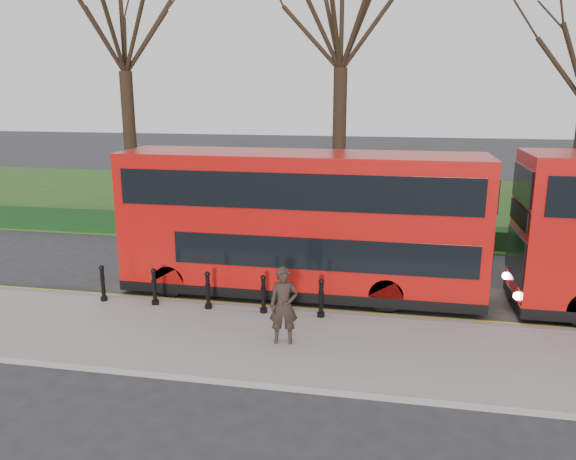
# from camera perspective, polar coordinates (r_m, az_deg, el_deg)

# --- Properties ---
(ground) EXTENTS (120.00, 120.00, 0.00)m
(ground) POSITION_cam_1_polar(r_m,az_deg,el_deg) (16.85, -5.42, -6.78)
(ground) COLOR #28282B
(ground) RESTS_ON ground
(pavement) EXTENTS (60.00, 4.00, 0.15)m
(pavement) POSITION_cam_1_polar(r_m,az_deg,el_deg) (14.20, -8.85, -10.69)
(pavement) COLOR gray
(pavement) RESTS_ON ground
(kerb) EXTENTS (60.00, 0.25, 0.16)m
(kerb) POSITION_cam_1_polar(r_m,az_deg,el_deg) (15.94, -6.43, -7.78)
(kerb) COLOR slate
(kerb) RESTS_ON ground
(grass_verge) EXTENTS (60.00, 18.00, 0.06)m
(grass_verge) POSITION_cam_1_polar(r_m,az_deg,el_deg) (31.01, 2.32, 3.00)
(grass_verge) COLOR #284A18
(grass_verge) RESTS_ON ground
(hedge) EXTENTS (60.00, 0.90, 0.80)m
(hedge) POSITION_cam_1_polar(r_m,az_deg,el_deg) (23.04, -0.74, 0.05)
(hedge) COLOR black
(hedge) RESTS_ON ground
(yellow_line_outer) EXTENTS (60.00, 0.10, 0.01)m
(yellow_line_outer) POSITION_cam_1_polar(r_m,az_deg,el_deg) (16.23, -6.11, -7.62)
(yellow_line_outer) COLOR yellow
(yellow_line_outer) RESTS_ON ground
(yellow_line_inner) EXTENTS (60.00, 0.10, 0.01)m
(yellow_line_inner) POSITION_cam_1_polar(r_m,az_deg,el_deg) (16.41, -5.91, -7.37)
(yellow_line_inner) COLOR yellow
(yellow_line_inner) RESTS_ON ground
(tree_left) EXTENTS (7.93, 7.93, 12.39)m
(tree_left) POSITION_cam_1_polar(r_m,az_deg,el_deg) (28.21, -16.51, 19.70)
(tree_left) COLOR black
(tree_left) RESTS_ON ground
(tree_mid) EXTENTS (8.03, 8.03, 12.55)m
(tree_mid) POSITION_cam_1_polar(r_m,az_deg,el_deg) (25.42, 5.50, 21.13)
(tree_mid) COLOR black
(tree_mid) RESTS_ON ground
(bollard_row) EXTENTS (6.37, 0.15, 1.00)m
(bollard_row) POSITION_cam_1_polar(r_m,az_deg,el_deg) (15.53, -8.14, -6.16)
(bollard_row) COLOR black
(bollard_row) RESTS_ON pavement
(bus_lead) EXTENTS (10.61, 2.44, 4.22)m
(bus_lead) POSITION_cam_1_polar(r_m,az_deg,el_deg) (16.55, 1.24, 0.60)
(bus_lead) COLOR #A80D0B
(bus_lead) RESTS_ON ground
(pedestrian) EXTENTS (0.75, 0.57, 1.85)m
(pedestrian) POSITION_cam_1_polar(r_m,az_deg,el_deg) (13.23, -0.43, -7.69)
(pedestrian) COLOR black
(pedestrian) RESTS_ON pavement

